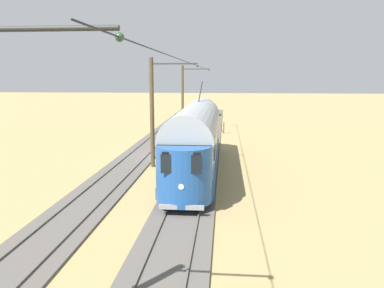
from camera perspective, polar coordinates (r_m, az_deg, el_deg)
name	(u,v)px	position (r m, az deg, el deg)	size (l,w,h in m)	color
ground_plane	(170,156)	(28.84, -3.41, -1.87)	(220.00, 220.00, 0.00)	#9E8956
track_streetcar_siding	(201,155)	(28.89, 1.34, -1.72)	(2.80, 80.00, 0.18)	#56514C
track_adjacent_siding	(140,154)	(29.57, -7.88, -1.54)	(2.80, 80.00, 0.18)	#56514C
vintage_streetcar	(196,137)	(23.83, 0.63, 1.12)	(2.65, 16.68, 5.44)	#1E4C93
catenary_pole_foreground	(183,96)	(42.92, -1.31, 7.21)	(3.22, 0.28, 7.21)	#4C3D28
catenary_pole_mid_near	(153,111)	(25.05, -5.84, 5.03)	(3.22, 0.28, 7.21)	#4C3D28
overhead_wire_run	(197,66)	(25.41, 0.82, 11.66)	(3.01, 40.20, 0.18)	black
switch_stand	(224,127)	(40.30, 4.80, 2.58)	(0.50, 0.30, 1.24)	black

